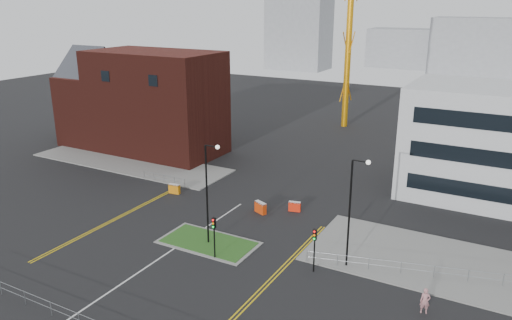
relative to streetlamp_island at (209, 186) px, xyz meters
The scene contains 25 objects.
ground 9.91m from the streetlamp_island, 105.50° to the right, with size 200.00×200.00×0.00m, color black.
pavement_left 26.80m from the streetlamp_island, 147.78° to the left, with size 28.00×8.00×0.12m, color slate.
pavement_right 21.35m from the streetlamp_island, 16.87° to the left, with size 24.00×10.00×0.12m, color slate.
island_kerb 5.38m from the streetlamp_island, behind, with size 8.60×4.60×0.08m, color slate.
grass_island 5.36m from the streetlamp_island, behind, with size 8.00×4.00×0.12m, color #1E4C19.
brick_building 32.20m from the streetlamp_island, 141.56° to the left, with size 24.20×10.07×14.24m.
streetlamp_island is the anchor object (origin of this frame).
streetlamp_right_near 12.17m from the streetlamp_island, ahead, with size 1.46×0.36×9.18m.
traffic_light_island 3.92m from the streetlamp_island, 48.59° to the right, with size 0.28×0.33×3.65m.
traffic_light_right 10.19m from the streetlamp_island, ahead, with size 0.28×0.33×3.65m.
railing_front 14.91m from the streetlamp_island, 99.00° to the right, with size 24.05×0.05×1.10m.
railing_left 17.22m from the streetlamp_island, 142.89° to the left, with size 6.05×0.05×1.10m.
railing_right 19.18m from the streetlamp_island, 10.84° to the left, with size 19.05×5.05×1.10m.
centre_line 8.38m from the streetlamp_island, 110.29° to the right, with size 0.15×30.00×0.01m, color silver.
yellow_left_a 12.61m from the streetlamp_island, 169.89° to the left, with size 0.12×24.00×0.01m, color gold.
yellow_left_b 12.35m from the streetlamp_island, 169.62° to the left, with size 0.12×24.00×0.01m, color gold.
yellow_right_a 9.29m from the streetlamp_island, 15.36° to the right, with size 0.12×20.00×0.01m, color gold.
yellow_right_b 9.53m from the streetlamp_island, 14.78° to the right, with size 0.12×20.00×0.01m, color gold.
skyline_a 119.82m from the streetlamp_island, 110.65° to the left, with size 18.00×12.00×22.00m, color gray.
skyline_b 122.28m from the streetlamp_island, 86.35° to the left, with size 24.00×12.00×16.00m, color gray.
skyline_d 132.40m from the streetlamp_island, 94.43° to the left, with size 30.00×12.00×12.00m, color gray.
pedestrian 19.12m from the streetlamp_island, ahead, with size 0.67×0.44×1.85m, color #C68084.
barrier_left 13.89m from the streetlamp_island, 141.71° to the left, with size 1.32×0.57×1.08m.
barrier_mid 9.35m from the streetlamp_island, 85.17° to the left, with size 1.45×0.97×1.16m.
barrier_right 11.70m from the streetlamp_island, 70.78° to the left, with size 1.27×0.67×1.02m.
Camera 1 is at (24.87, -24.70, 20.41)m, focal length 35.00 mm.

